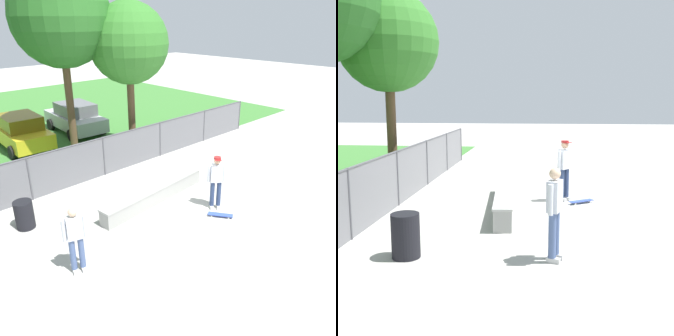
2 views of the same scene
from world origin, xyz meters
The scene contains 8 objects.
ground_plane centered at (0.00, 0.00, 0.00)m, with size 80.00×80.00×0.00m, color #ADAAA3.
concrete_ledge centered at (-0.08, 1.42, 0.29)m, with size 4.58×0.84×0.58m.
skateboarder centered at (1.09, -0.29, 1.03)m, with size 0.47×0.45×1.84m.
skateboard centered at (0.76, -0.80, 0.07)m, with size 0.60×0.78×0.09m.
chainlink_fence centered at (0.00, 4.54, 0.89)m, with size 18.52×0.07×1.61m.
tree_mid centered at (2.24, 5.48, 4.91)m, with size 3.33×3.33×6.60m.
bystander centered at (-3.91, 0.08, 1.01)m, with size 0.58×0.37×1.82m.
trash_bin centered at (-4.01, 2.97, 0.44)m, with size 0.56×0.56×0.89m, color black.
Camera 2 is at (-11.91, 0.22, 3.12)m, focal length 46.22 mm.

